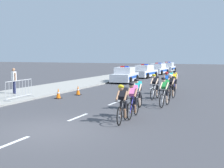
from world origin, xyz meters
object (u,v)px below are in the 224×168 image
object	(u,v)px
spectator_closest	(14,79)
cyclist_sixth	(171,86)
cyclist_lead	(123,103)
cyclist_third	(138,93)
cyclist_fourth	(165,91)
police_car_furthest	(168,68)
police_car_second	(145,72)
traffic_cone_near	(78,90)
cyclist_ninth	(171,79)
police_car_third	(158,69)
cyclist_seventh	(167,83)
cyclist_eighth	(175,81)
traffic_cone_mid	(58,94)
crowd_barrier_middle	(19,90)
cyclist_second	(133,99)
cyclist_fifth	(155,86)
police_car_nearest	(125,75)

from	to	relation	value
spectator_closest	cyclist_sixth	bearing A→B (deg)	13.78
cyclist_lead	cyclist_third	xyz separation A→B (m)	(-0.34, 2.88, 0.00)
cyclist_fourth	cyclist_third	bearing A→B (deg)	-128.26
cyclist_fourth	police_car_furthest	xyz separation A→B (m)	(-6.57, 30.84, -0.11)
police_car_second	traffic_cone_near	bearing A→B (deg)	-88.80
cyclist_ninth	police_car_third	xyz separation A→B (m)	(-5.35, 17.22, -0.11)
cyclist_seventh	police_car_third	bearing A→B (deg)	105.70
cyclist_lead	police_car_furthest	xyz separation A→B (m)	(-5.87, 35.04, -0.11)
cyclist_sixth	cyclist_ninth	world-z (taller)	same
cyclist_eighth	traffic_cone_mid	world-z (taller)	cyclist_eighth
police_car_third	crowd_barrier_middle	world-z (taller)	police_car_third
police_car_second	spectator_closest	xyz separation A→B (m)	(-3.43, -18.02, 0.40)
crowd_barrier_middle	traffic_cone_near	distance (m)	3.91
cyclist_second	traffic_cone_mid	xyz separation A→B (m)	(-5.91, 3.26, -0.48)
cyclist_second	cyclist_sixth	size ratio (longest dim) A/B	1.00
police_car_third	cyclist_lead	bearing A→B (deg)	-78.52
cyclist_seventh	crowd_barrier_middle	xyz separation A→B (m)	(-7.26, -6.09, -0.14)
cyclist_sixth	crowd_barrier_middle	bearing A→B (deg)	-153.48
cyclist_fifth	cyclist_ninth	bearing A→B (deg)	91.31
crowd_barrier_middle	police_car_nearest	bearing A→B (deg)	82.88
cyclist_fourth	cyclist_sixth	world-z (taller)	same
cyclist_lead	cyclist_seventh	xyz separation A→B (m)	(-0.24, 8.87, 0.00)
cyclist_lead	cyclist_third	distance (m)	2.90
cyclist_third	police_car_nearest	bearing A→B (deg)	113.20
cyclist_ninth	traffic_cone_near	world-z (taller)	cyclist_ninth
cyclist_ninth	traffic_cone_near	size ratio (longest dim) A/B	2.68
cyclist_eighth	traffic_cone_near	size ratio (longest dim) A/B	2.68
cyclist_fourth	police_car_second	world-z (taller)	police_car_second
police_car_second	cyclist_second	bearing A→B (deg)	-74.46
cyclist_third	traffic_cone_mid	xyz separation A→B (m)	(-5.50, 1.42, -0.48)
cyclist_sixth	spectator_closest	distance (m)	10.10
police_car_third	traffic_cone_mid	size ratio (longest dim) A/B	7.04
traffic_cone_near	cyclist_lead	bearing A→B (deg)	-48.00
police_car_third	cyclist_fifth	bearing A→B (deg)	-76.33
cyclist_seventh	cyclist_ninth	world-z (taller)	same
cyclist_fifth	traffic_cone_near	bearing A→B (deg)	-176.93
cyclist_second	spectator_closest	bearing A→B (deg)	160.42
police_car_nearest	traffic_cone_mid	bearing A→B (deg)	-89.85
cyclist_seventh	traffic_cone_near	xyz separation A→B (m)	(-5.30, -2.72, -0.48)
cyclist_second	cyclist_fifth	distance (m)	5.41
cyclist_lead	traffic_cone_near	size ratio (longest dim) A/B	2.68
cyclist_lead	cyclist_third	bearing A→B (deg)	96.72
spectator_closest	cyclist_seventh	bearing A→B (deg)	26.40
cyclist_eighth	cyclist_ninth	world-z (taller)	same
cyclist_seventh	crowd_barrier_middle	distance (m)	9.48
cyclist_fifth	cyclist_eighth	distance (m)	4.20
cyclist_ninth	cyclist_lead	bearing A→B (deg)	-87.45
cyclist_fourth	police_car_furthest	bearing A→B (deg)	102.02
police_car_nearest	spectator_closest	distance (m)	11.94
traffic_cone_near	traffic_cone_mid	xyz separation A→B (m)	(-0.31, -1.85, 0.00)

